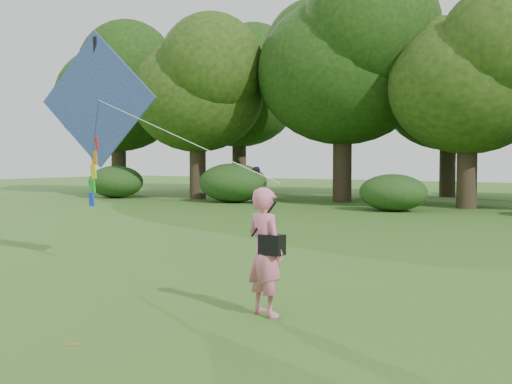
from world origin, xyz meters
The scene contains 7 objects.
ground centered at (0.00, 0.00, 0.00)m, with size 100.00×100.00×0.00m, color #265114.
man_kite_flyer centered at (0.63, 0.61, 0.83)m, with size 0.60×0.40×1.65m, color pink.
bystander_left centered at (-10.61, 17.72, 0.83)m, with size 0.81×0.63×1.66m, color #252632.
crossbody_bag centered at (0.75, 0.58, 0.94)m, with size 0.43×0.20×0.68m.
flying_kite centered at (-3.96, 2.08, 3.06)m, with size 6.09×1.77×3.24m.
shrub_band centered at (-0.72, 17.60, 0.86)m, with size 39.15×3.22×1.88m.
fallen_leaves centered at (1.24, 7.54, 0.01)m, with size 7.64×13.90×0.01m.
Camera 1 is at (5.00, -6.29, 2.02)m, focal length 45.00 mm.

